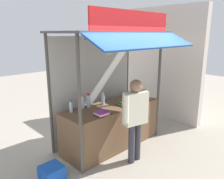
{
  "coord_description": "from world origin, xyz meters",
  "views": [
    {
      "loc": [
        -3.11,
        -3.22,
        2.39
      ],
      "look_at": [
        0.0,
        0.0,
        1.25
      ],
      "focal_mm": 35.75,
      "sensor_mm": 36.0,
      "label": 1
    }
  ],
  "objects_px": {
    "banana_bunch_inner_left": "(109,50)",
    "magazine_stack_far_right": "(102,114)",
    "magazine_stack_far_left": "(125,104)",
    "water_bottle_back_left": "(82,103)",
    "water_bottle_back_right": "(132,91)",
    "water_bottle_right": "(103,99)",
    "water_bottle_mid_right": "(71,107)",
    "magazine_stack_left": "(140,100)",
    "plastic_crate": "(52,173)",
    "vendor_person": "(135,114)",
    "water_bottle_rear_center": "(89,101)",
    "banana_bunch_inner_right": "(133,47)"
  },
  "relations": [
    {
      "from": "magazine_stack_left",
      "to": "vendor_person",
      "type": "distance_m",
      "value": 0.93
    },
    {
      "from": "water_bottle_back_left",
      "to": "banana_bunch_inner_left",
      "type": "bearing_deg",
      "value": -88.4
    },
    {
      "from": "magazine_stack_left",
      "to": "water_bottle_rear_center",
      "type": "bearing_deg",
      "value": 154.44
    },
    {
      "from": "water_bottle_back_right",
      "to": "magazine_stack_far_right",
      "type": "height_order",
      "value": "water_bottle_back_right"
    },
    {
      "from": "water_bottle_back_right",
      "to": "vendor_person",
      "type": "height_order",
      "value": "vendor_person"
    },
    {
      "from": "water_bottle_back_right",
      "to": "banana_bunch_inner_right",
      "type": "xyz_separation_m",
      "value": [
        -0.79,
        -0.69,
        1.11
      ]
    },
    {
      "from": "water_bottle_mid_right",
      "to": "banana_bunch_inner_right",
      "type": "height_order",
      "value": "banana_bunch_inner_right"
    },
    {
      "from": "vendor_person",
      "to": "magazine_stack_left",
      "type": "bearing_deg",
      "value": -133.33
    },
    {
      "from": "water_bottle_rear_center",
      "to": "banana_bunch_inner_right",
      "type": "relative_size",
      "value": 1.32
    },
    {
      "from": "water_bottle_right",
      "to": "water_bottle_back_right",
      "type": "xyz_separation_m",
      "value": [
        0.95,
        0.0,
        0.01
      ]
    },
    {
      "from": "water_bottle_back_left",
      "to": "water_bottle_back_right",
      "type": "bearing_deg",
      "value": -3.4
    },
    {
      "from": "banana_bunch_inner_left",
      "to": "banana_bunch_inner_right",
      "type": "relative_size",
      "value": 1.17
    },
    {
      "from": "magazine_stack_far_right",
      "to": "plastic_crate",
      "type": "distance_m",
      "value": 1.31
    },
    {
      "from": "water_bottle_right",
      "to": "water_bottle_mid_right",
      "type": "bearing_deg",
      "value": 174.45
    },
    {
      "from": "water_bottle_back_right",
      "to": "water_bottle_back_left",
      "type": "bearing_deg",
      "value": 176.6
    },
    {
      "from": "magazine_stack_far_right",
      "to": "vendor_person",
      "type": "bearing_deg",
      "value": -49.33
    },
    {
      "from": "water_bottle_mid_right",
      "to": "magazine_stack_far_left",
      "type": "distance_m",
      "value": 1.14
    },
    {
      "from": "water_bottle_right",
      "to": "plastic_crate",
      "type": "height_order",
      "value": "water_bottle_right"
    },
    {
      "from": "water_bottle_right",
      "to": "banana_bunch_inner_left",
      "type": "xyz_separation_m",
      "value": [
        -0.46,
        -0.68,
        1.1
      ]
    },
    {
      "from": "water_bottle_mid_right",
      "to": "plastic_crate",
      "type": "distance_m",
      "value": 1.23
    },
    {
      "from": "vendor_person",
      "to": "plastic_crate",
      "type": "xyz_separation_m",
      "value": [
        -1.43,
        0.58,
        -0.84
      ]
    },
    {
      "from": "banana_bunch_inner_right",
      "to": "plastic_crate",
      "type": "distance_m",
      "value": 2.62
    },
    {
      "from": "water_bottle_mid_right",
      "to": "magazine_stack_far_right",
      "type": "distance_m",
      "value": 0.63
    },
    {
      "from": "water_bottle_back_right",
      "to": "magazine_stack_left",
      "type": "relative_size",
      "value": 0.89
    },
    {
      "from": "water_bottle_mid_right",
      "to": "vendor_person",
      "type": "xyz_separation_m",
      "value": [
        0.71,
        -1.02,
        -0.05
      ]
    },
    {
      "from": "water_bottle_right",
      "to": "vendor_person",
      "type": "xyz_separation_m",
      "value": [
        -0.05,
        -0.94,
        -0.07
      ]
    },
    {
      "from": "banana_bunch_inner_left",
      "to": "magazine_stack_far_right",
      "type": "bearing_deg",
      "value": 89.51
    },
    {
      "from": "water_bottle_back_left",
      "to": "magazine_stack_far_left",
      "type": "distance_m",
      "value": 0.9
    },
    {
      "from": "water_bottle_mid_right",
      "to": "magazine_stack_far_left",
      "type": "height_order",
      "value": "water_bottle_mid_right"
    },
    {
      "from": "magazine_stack_left",
      "to": "water_bottle_mid_right",
      "type": "bearing_deg",
      "value": 161.06
    },
    {
      "from": "water_bottle_mid_right",
      "to": "water_bottle_back_right",
      "type": "height_order",
      "value": "water_bottle_back_right"
    },
    {
      "from": "water_bottle_back_left",
      "to": "magazine_stack_left",
      "type": "xyz_separation_m",
      "value": [
        1.21,
        -0.53,
        -0.08
      ]
    },
    {
      "from": "water_bottle_mid_right",
      "to": "water_bottle_right",
      "type": "xyz_separation_m",
      "value": [
        0.76,
        -0.07,
        0.02
      ]
    },
    {
      "from": "magazine_stack_left",
      "to": "water_bottle_back_left",
      "type": "bearing_deg",
      "value": 156.46
    },
    {
      "from": "magazine_stack_far_right",
      "to": "magazine_stack_far_left",
      "type": "xyz_separation_m",
      "value": [
        0.74,
        0.1,
        0.0
      ]
    },
    {
      "from": "water_bottle_right",
      "to": "magazine_stack_far_left",
      "type": "bearing_deg",
      "value": -52.11
    },
    {
      "from": "magazine_stack_far_left",
      "to": "banana_bunch_inner_right",
      "type": "xyz_separation_m",
      "value": [
        -0.13,
        -0.31,
        1.2
      ]
    },
    {
      "from": "water_bottle_back_left",
      "to": "magazine_stack_far_right",
      "type": "height_order",
      "value": "water_bottle_back_left"
    },
    {
      "from": "water_bottle_back_right",
      "to": "vendor_person",
      "type": "distance_m",
      "value": 1.38
    },
    {
      "from": "vendor_person",
      "to": "water_bottle_back_left",
      "type": "bearing_deg",
      "value": -53.84
    },
    {
      "from": "magazine_stack_far_left",
      "to": "water_bottle_back_left",
      "type": "bearing_deg",
      "value": 149.01
    },
    {
      "from": "water_bottle_back_right",
      "to": "banana_bunch_inner_left",
      "type": "xyz_separation_m",
      "value": [
        -1.4,
        -0.69,
        1.09
      ]
    },
    {
      "from": "magazine_stack_left",
      "to": "plastic_crate",
      "type": "height_order",
      "value": "magazine_stack_left"
    },
    {
      "from": "magazine_stack_far_right",
      "to": "magazine_stack_left",
      "type": "bearing_deg",
      "value": 1.62
    },
    {
      "from": "water_bottle_mid_right",
      "to": "water_bottle_rear_center",
      "type": "bearing_deg",
      "value": -0.45
    },
    {
      "from": "water_bottle_mid_right",
      "to": "magazine_stack_left",
      "type": "bearing_deg",
      "value": -18.94
    },
    {
      "from": "water_bottle_rear_center",
      "to": "magazine_stack_far_left",
      "type": "relative_size",
      "value": 1.11
    },
    {
      "from": "water_bottle_rear_center",
      "to": "plastic_crate",
      "type": "xyz_separation_m",
      "value": [
        -1.15,
        -0.44,
        -0.92
      ]
    },
    {
      "from": "banana_bunch_inner_left",
      "to": "banana_bunch_inner_right",
      "type": "xyz_separation_m",
      "value": [
        0.61,
        0.0,
        0.02
      ]
    },
    {
      "from": "water_bottle_right",
      "to": "magazine_stack_far_right",
      "type": "bearing_deg",
      "value": -133.92
    }
  ]
}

